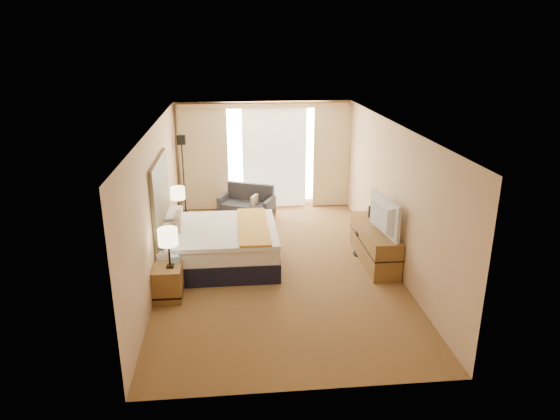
{
  "coord_description": "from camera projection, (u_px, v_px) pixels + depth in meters",
  "views": [
    {
      "loc": [
        -0.78,
        -8.4,
        4.0
      ],
      "look_at": [
        0.09,
        0.4,
        0.95
      ],
      "focal_mm": 32.0,
      "sensor_mm": 36.0,
      "label": 1
    }
  ],
  "objects": [
    {
      "name": "window",
      "position": [
        274.0,
        155.0,
        12.14
      ],
      "size": [
        2.3,
        0.02,
        2.3
      ],
      "primitive_type": "cube",
      "color": "silver",
      "rests_on": "wall_back"
    },
    {
      "name": "floor_lamp",
      "position": [
        183.0,
        160.0,
        11.34
      ],
      "size": [
        0.25,
        0.25,
        1.95
      ],
      "color": "black",
      "rests_on": "floor"
    },
    {
      "name": "wall_back",
      "position": [
        264.0,
        155.0,
        12.15
      ],
      "size": [
        4.2,
        0.02,
        2.6
      ],
      "primitive_type": "cube",
      "color": "tan",
      "rests_on": "ground"
    },
    {
      "name": "lamp_right",
      "position": [
        178.0,
        194.0,
        10.09
      ],
      "size": [
        0.29,
        0.29,
        0.61
      ],
      "color": "black",
      "rests_on": "nightstand_right"
    },
    {
      "name": "wall_right",
      "position": [
        392.0,
        195.0,
        9.05
      ],
      "size": [
        0.02,
        7.0,
        2.6
      ],
      "primitive_type": "cube",
      "color": "tan",
      "rests_on": "ground"
    },
    {
      "name": "wall_left",
      "position": [
        157.0,
        203.0,
        8.66
      ],
      "size": [
        0.02,
        7.0,
        2.6
      ],
      "primitive_type": "cube",
      "color": "tan",
      "rests_on": "ground"
    },
    {
      "name": "loveseat",
      "position": [
        247.0,
        207.0,
        11.7
      ],
      "size": [
        1.4,
        1.11,
        0.77
      ],
      "rotation": [
        0.0,
        0.0,
        -0.43
      ],
      "color": "maroon",
      "rests_on": "floor"
    },
    {
      "name": "lamp_left",
      "position": [
        168.0,
        238.0,
        7.77
      ],
      "size": [
        0.31,
        0.31,
        0.66
      ],
      "color": "black",
      "rests_on": "nightstand_left"
    },
    {
      "name": "floor",
      "position": [
        277.0,
        265.0,
        9.28
      ],
      "size": [
        4.2,
        7.0,
        0.02
      ],
      "primitive_type": "cube",
      "color": "#542518",
      "rests_on": "ground"
    },
    {
      "name": "bed",
      "position": [
        219.0,
        245.0,
        9.25
      ],
      "size": [
        2.1,
        1.92,
        1.02
      ],
      "color": "black",
      "rests_on": "floor"
    },
    {
      "name": "ceiling",
      "position": [
        277.0,
        126.0,
        8.43
      ],
      "size": [
        4.2,
        7.0,
        0.02
      ],
      "primitive_type": "cube",
      "color": "white",
      "rests_on": "wall_back"
    },
    {
      "name": "telephone",
      "position": [
        184.0,
        213.0,
        10.3
      ],
      "size": [
        0.19,
        0.15,
        0.07
      ],
      "primitive_type": "cube",
      "rotation": [
        0.0,
        0.0,
        -0.14
      ],
      "color": "black",
      "rests_on": "nightstand_right"
    },
    {
      "name": "tissue_box",
      "position": [
        175.0,
        259.0,
        8.09
      ],
      "size": [
        0.15,
        0.15,
        0.12
      ],
      "primitive_type": "cube",
      "rotation": [
        0.0,
        0.0,
        0.19
      ],
      "color": "#8AB6D5",
      "rests_on": "nightstand_left"
    },
    {
      "name": "nightstand_right",
      "position": [
        182.0,
        227.0,
        10.38
      ],
      "size": [
        0.45,
        0.52,
        0.55
      ],
      "primitive_type": "cube",
      "color": "brown",
      "rests_on": "floor"
    },
    {
      "name": "wall_front",
      "position": [
        306.0,
        294.0,
        5.56
      ],
      "size": [
        4.2,
        0.02,
        2.6
      ],
      "primitive_type": "cube",
      "color": "tan",
      "rests_on": "ground"
    },
    {
      "name": "desk_chair",
      "position": [
        368.0,
        234.0,
        9.64
      ],
      "size": [
        0.45,
        0.45,
        0.93
      ],
      "rotation": [
        0.0,
        0.0,
        0.3
      ],
      "color": "black",
      "rests_on": "floor"
    },
    {
      "name": "curtains",
      "position": [
        264.0,
        152.0,
        12.0
      ],
      "size": [
        4.12,
        0.19,
        2.56
      ],
      "color": "beige",
      "rests_on": "floor"
    },
    {
      "name": "media_dresser",
      "position": [
        375.0,
        244.0,
        9.33
      ],
      "size": [
        0.5,
        1.8,
        0.7
      ],
      "primitive_type": "cube",
      "color": "brown",
      "rests_on": "floor"
    },
    {
      "name": "headboard",
      "position": [
        161.0,
        200.0,
        8.86
      ],
      "size": [
        0.06,
        1.85,
        1.5
      ],
      "primitive_type": "cube",
      "color": "black",
      "rests_on": "wall_left"
    },
    {
      "name": "television",
      "position": [
        379.0,
        215.0,
        8.83
      ],
      "size": [
        0.29,
        1.16,
        0.66
      ],
      "primitive_type": "imported",
      "rotation": [
        0.0,
        0.0,
        1.7
      ],
      "color": "black",
      "rests_on": "media_dresser"
    },
    {
      "name": "nightstand_left",
      "position": [
        168.0,
        283.0,
        8.03
      ],
      "size": [
        0.45,
        0.52,
        0.55
      ],
      "primitive_type": "cube",
      "color": "brown",
      "rests_on": "floor"
    }
  ]
}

